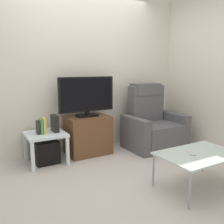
{
  "coord_description": "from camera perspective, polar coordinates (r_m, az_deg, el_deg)",
  "views": [
    {
      "loc": [
        -1.56,
        -2.62,
        1.35
      ],
      "look_at": [
        0.22,
        0.5,
        0.7
      ],
      "focal_mm": 39.4,
      "sensor_mm": 36.0,
      "label": 1
    }
  ],
  "objects": [
    {
      "name": "wall_back",
      "position": [
        4.06,
        -7.23,
        9.46
      ],
      "size": [
        6.4,
        0.06,
        2.6
      ],
      "primitive_type": "cube",
      "color": "beige",
      "rests_on": "ground"
    },
    {
      "name": "wall_side",
      "position": [
        4.33,
        23.25,
        8.76
      ],
      "size": [
        0.06,
        4.48,
        2.6
      ],
      "primitive_type": "cube",
      "color": "beige",
      "rests_on": "ground"
    },
    {
      "name": "book_rightmost",
      "position": [
        3.57,
        -15.56,
        -3.03
      ],
      "size": [
        0.03,
        0.14,
        0.23
      ],
      "primitive_type": "cube",
      "color": "gold",
      "rests_on": "side_table"
    },
    {
      "name": "recliner_armchair",
      "position": [
        4.29,
        9.41,
        -3.08
      ],
      "size": [
        0.98,
        0.78,
        1.08
      ],
      "rotation": [
        0.0,
        0.0,
        0.1
      ],
      "color": "#515156",
      "rests_on": "ground"
    },
    {
      "name": "game_console",
      "position": [
        3.64,
        -13.15,
        -2.56
      ],
      "size": [
        0.07,
        0.2,
        0.24
      ],
      "primitive_type": "cube",
      "color": "black",
      "rests_on": "side_table"
    },
    {
      "name": "book_middle",
      "position": [
        3.56,
        -16.14,
        -3.28
      ],
      "size": [
        0.03,
        0.13,
        0.2
      ],
      "primitive_type": "cube",
      "color": "#388C4C",
      "rests_on": "side_table"
    },
    {
      "name": "coffee_table",
      "position": [
        2.96,
        19.49,
        -9.48
      ],
      "size": [
        0.9,
        0.6,
        0.41
      ],
      "color": "#B2C6C1",
      "rests_on": "ground"
    },
    {
      "name": "subwoofer_box",
      "position": [
        3.7,
        -15.02,
        -8.84
      ],
      "size": [
        0.32,
        0.32,
        0.32
      ],
      "primitive_type": "cube",
      "color": "black",
      "rests_on": "ground"
    },
    {
      "name": "book_leftmost",
      "position": [
        3.56,
        -16.77,
        -3.44
      ],
      "size": [
        0.04,
        0.1,
        0.19
      ],
      "primitive_type": "cube",
      "color": "#262626",
      "rests_on": "side_table"
    },
    {
      "name": "television",
      "position": [
        3.82,
        -5.89,
        3.78
      ],
      "size": [
        0.9,
        0.2,
        0.62
      ],
      "color": "black",
      "rests_on": "tv_stand"
    },
    {
      "name": "ground_plane",
      "position": [
        3.34,
        1.0,
        -13.61
      ],
      "size": [
        6.4,
        6.4,
        0.0
      ],
      "primitive_type": "plane",
      "color": "#BCB2AD"
    },
    {
      "name": "side_table",
      "position": [
        3.64,
        -15.17,
        -5.73
      ],
      "size": [
        0.54,
        0.54,
        0.44
      ],
      "color": "silver",
      "rests_on": "ground"
    },
    {
      "name": "tv_stand",
      "position": [
        3.92,
        -5.61,
        -5.33
      ],
      "size": [
        0.66,
        0.47,
        0.6
      ],
      "color": "brown",
      "rests_on": "ground"
    },
    {
      "name": "cell_phone",
      "position": [
        2.91,
        17.91,
        -9.05
      ],
      "size": [
        0.13,
        0.17,
        0.01
      ],
      "primitive_type": "cube",
      "rotation": [
        0.0,
        0.0,
        -0.5
      ],
      "color": "#B7B7BC",
      "rests_on": "coffee_table"
    }
  ]
}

